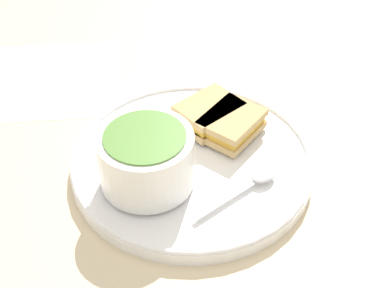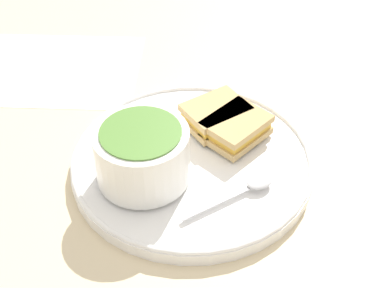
{
  "view_description": "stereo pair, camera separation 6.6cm",
  "coord_description": "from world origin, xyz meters",
  "px_view_note": "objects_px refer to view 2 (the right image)",
  "views": [
    {
      "loc": [
        -0.49,
        0.03,
        0.48
      ],
      "look_at": [
        0.0,
        0.0,
        0.04
      ],
      "focal_mm": 50.0,
      "sensor_mm": 36.0,
      "label": 1
    },
    {
      "loc": [
        -0.49,
        -0.04,
        0.48
      ],
      "look_at": [
        0.0,
        0.0,
        0.04
      ],
      "focal_mm": 50.0,
      "sensor_mm": 36.0,
      "label": 2
    }
  ],
  "objects_px": {
    "soup_bowl": "(142,154)",
    "sandwich_half_far": "(216,115)",
    "spoon": "(252,185)",
    "sandwich_half_near": "(236,128)"
  },
  "relations": [
    {
      "from": "soup_bowl",
      "to": "spoon",
      "type": "xyz_separation_m",
      "value": [
        -0.01,
        -0.13,
        -0.03
      ]
    },
    {
      "from": "soup_bowl",
      "to": "sandwich_half_far",
      "type": "xyz_separation_m",
      "value": [
        0.11,
        -0.08,
        -0.02
      ]
    },
    {
      "from": "spoon",
      "to": "soup_bowl",
      "type": "bearing_deg",
      "value": 139.82
    },
    {
      "from": "spoon",
      "to": "sandwich_half_far",
      "type": "distance_m",
      "value": 0.13
    },
    {
      "from": "soup_bowl",
      "to": "spoon",
      "type": "relative_size",
      "value": 1.02
    },
    {
      "from": "sandwich_half_near",
      "to": "sandwich_half_far",
      "type": "relative_size",
      "value": 1.0
    },
    {
      "from": "sandwich_half_near",
      "to": "sandwich_half_far",
      "type": "height_order",
      "value": "same"
    },
    {
      "from": "spoon",
      "to": "sandwich_half_far",
      "type": "bearing_deg",
      "value": 76.89
    },
    {
      "from": "sandwich_half_near",
      "to": "spoon",
      "type": "bearing_deg",
      "value": -166.69
    },
    {
      "from": "soup_bowl",
      "to": "sandwich_half_far",
      "type": "height_order",
      "value": "soup_bowl"
    }
  ]
}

